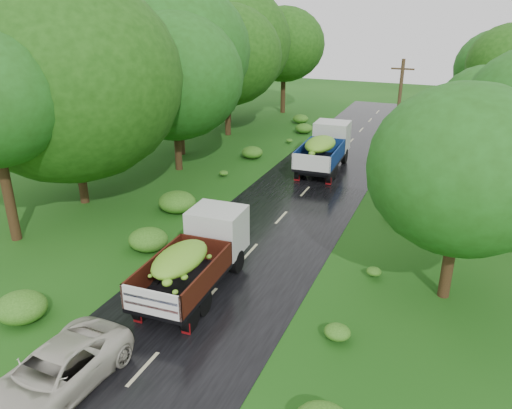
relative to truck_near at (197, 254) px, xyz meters
The scene contains 10 objects.
ground 4.87m from the truck_near, 82.06° to the right, with size 120.00×120.00×0.00m, color #13430E.
road 1.59m from the truck_near, 30.73° to the left, with size 6.50×80.00×0.02m, color black.
road_lines 2.07m from the truck_near, 65.03° to the left, with size 0.12×69.60×0.00m.
truck_near is the anchor object (origin of this frame).
truck_far 15.83m from the truck_near, 88.05° to the left, with size 2.45×6.44×2.68m.
car 6.42m from the truck_near, 99.01° to the right, with size 2.14×4.63×1.29m, color beige.
utility_pole 15.86m from the truck_near, 71.84° to the left, with size 1.25×0.20×7.12m.
trees_left 19.52m from the truck_near, 120.16° to the left, with size 7.36×34.84×9.08m.
trees_right 20.73m from the truck_near, 60.06° to the left, with size 6.32×31.46×7.63m.
shrubs 9.47m from the truck_near, 86.07° to the left, with size 11.90×44.00×0.70m.
Camera 1 is at (7.53, -9.56, 9.97)m, focal length 35.00 mm.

